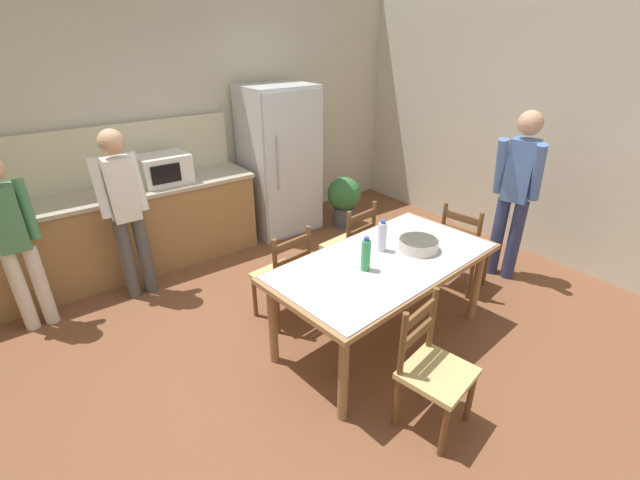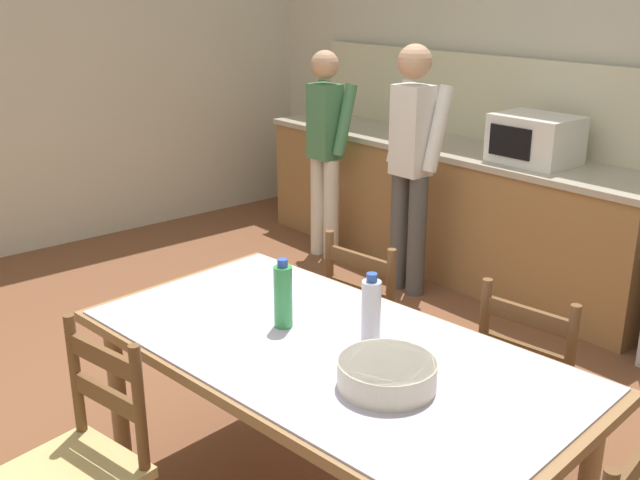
{
  "view_description": "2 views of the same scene",
  "coord_description": "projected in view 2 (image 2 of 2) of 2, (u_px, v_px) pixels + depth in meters",
  "views": [
    {
      "loc": [
        -1.51,
        -2.3,
        2.39
      ],
      "look_at": [
        0.18,
        -0.04,
        1.0
      ],
      "focal_mm": 24.0,
      "sensor_mm": 36.0,
      "label": 1
    },
    {
      "loc": [
        2.47,
        -1.82,
        2.0
      ],
      "look_at": [
        0.06,
        0.21,
        0.91
      ],
      "focal_mm": 42.0,
      "sensor_mm": 36.0,
      "label": 2
    }
  ],
  "objects": [
    {
      "name": "chair_side_near_left",
      "position": [
        80.0,
        468.0,
        2.53
      ],
      "size": [
        0.49,
        0.47,
        0.91
      ],
      "rotation": [
        0.0,
        0.0,
        0.19
      ],
      "color": "brown",
      "rests_on": "ground"
    },
    {
      "name": "microwave",
      "position": [
        535.0,
        139.0,
        4.7
      ],
      "size": [
        0.5,
        0.39,
        0.3
      ],
      "color": "white",
      "rests_on": "kitchen_counter"
    },
    {
      "name": "counter_splashback",
      "position": [
        479.0,
        97.0,
        5.37
      ],
      "size": [
        3.2,
        0.03,
        0.6
      ],
      "primitive_type": "cube",
      "color": "beige",
      "rests_on": "kitchen_counter"
    },
    {
      "name": "chair_side_far_right",
      "position": [
        535.0,
        389.0,
        3.03
      ],
      "size": [
        0.47,
        0.45,
        0.91
      ],
      "rotation": [
        0.0,
        0.0,
        3.26
      ],
      "color": "brown",
      "rests_on": "ground"
    },
    {
      "name": "person_at_counter",
      "position": [
        412.0,
        158.0,
        4.83
      ],
      "size": [
        0.41,
        0.28,
        1.64
      ],
      "rotation": [
        0.0,
        0.0,
        1.57
      ],
      "color": "#4C4C4C",
      "rests_on": "ground"
    },
    {
      "name": "serving_bowl",
      "position": [
        387.0,
        372.0,
        2.39
      ],
      "size": [
        0.32,
        0.32,
        0.09
      ],
      "color": "beige",
      "rests_on": "dining_table"
    },
    {
      "name": "chair_side_far_left",
      "position": [
        376.0,
        326.0,
        3.58
      ],
      "size": [
        0.46,
        0.45,
        0.91
      ],
      "rotation": [
        0.0,
        0.0,
        3.26
      ],
      "color": "brown",
      "rests_on": "ground"
    },
    {
      "name": "bottle_off_centre",
      "position": [
        371.0,
        311.0,
        2.65
      ],
      "size": [
        0.07,
        0.07,
        0.27
      ],
      "color": "silver",
      "rests_on": "dining_table"
    },
    {
      "name": "wall_left",
      "position": [
        2.0,
        61.0,
        5.43
      ],
      "size": [
        0.12,
        5.2,
        2.9
      ],
      "primitive_type": "cube",
      "color": "beige",
      "rests_on": "ground"
    },
    {
      "name": "ground_plane",
      "position": [
        277.0,
        426.0,
        3.55
      ],
      "size": [
        8.32,
        8.32,
        0.0
      ],
      "primitive_type": "plane",
      "color": "brown"
    },
    {
      "name": "kitchen_counter",
      "position": [
        444.0,
        206.0,
        5.43
      ],
      "size": [
        3.24,
        0.66,
        0.91
      ],
      "color": "#9E7042",
      "rests_on": "ground"
    },
    {
      "name": "person_at_sink",
      "position": [
        326.0,
        144.0,
        5.49
      ],
      "size": [
        0.39,
        0.27,
        1.54
      ],
      "rotation": [
        0.0,
        0.0,
        1.57
      ],
      "color": "silver",
      "rests_on": "ground"
    },
    {
      "name": "wall_back",
      "position": [
        610.0,
        74.0,
        4.7
      ],
      "size": [
        6.52,
        0.12,
        2.9
      ],
      "primitive_type": "cube",
      "color": "beige",
      "rests_on": "ground"
    },
    {
      "name": "dining_table",
      "position": [
        328.0,
        365.0,
        2.7
      ],
      "size": [
        1.96,
        1.14,
        0.77
      ],
      "rotation": [
        0.0,
        0.0,
        0.1
      ],
      "color": "olive",
      "rests_on": "ground"
    },
    {
      "name": "bottle_near_centre",
      "position": [
        283.0,
        296.0,
        2.78
      ],
      "size": [
        0.07,
        0.07,
        0.27
      ],
      "color": "green",
      "rests_on": "dining_table"
    }
  ]
}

